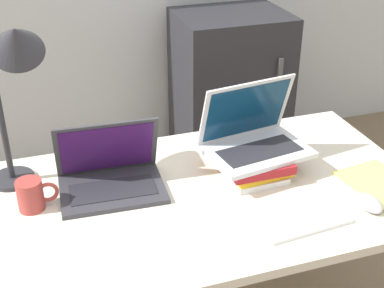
{
  "coord_description": "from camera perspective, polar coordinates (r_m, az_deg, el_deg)",
  "views": [
    {
      "loc": [
        -0.5,
        -0.93,
        1.68
      ],
      "look_at": [
        -0.06,
        0.4,
        0.91
      ],
      "focal_mm": 50.0,
      "sensor_mm": 36.0,
      "label": 1
    }
  ],
  "objects": [
    {
      "name": "desk",
      "position": [
        1.76,
        1.78,
        -7.12
      ],
      "size": [
        1.38,
        0.8,
        0.73
      ],
      "color": "beige",
      "rests_on": "ground_plane"
    },
    {
      "name": "laptop_left",
      "position": [
        1.72,
        -8.68,
        -3.34
      ],
      "size": [
        0.34,
        0.25,
        0.23
      ],
      "color": "#333338",
      "rests_on": "desk"
    },
    {
      "name": "book_stack",
      "position": [
        1.79,
        6.36,
        -1.96
      ],
      "size": [
        0.22,
        0.25,
        0.07
      ],
      "color": "white",
      "rests_on": "desk"
    },
    {
      "name": "laptop_on_books",
      "position": [
        1.78,
        6.59,
        0.72
      ],
      "size": [
        0.36,
        0.28,
        0.23
      ],
      "color": "silver",
      "rests_on": "book_stack"
    },
    {
      "name": "wireless_keyboard",
      "position": [
        1.6,
        11.91,
        -8.16
      ],
      "size": [
        0.28,
        0.13,
        0.01
      ],
      "color": "white",
      "rests_on": "desk"
    },
    {
      "name": "mouse",
      "position": [
        1.71,
        18.4,
        -5.99
      ],
      "size": [
        0.06,
        0.1,
        0.03
      ],
      "color": "#B2B2B7",
      "rests_on": "desk"
    },
    {
      "name": "mug",
      "position": [
        1.68,
        -16.73,
        -5.22
      ],
      "size": [
        0.12,
        0.08,
        0.1
      ],
      "color": "#9E3833",
      "rests_on": "desk"
    },
    {
      "name": "desk_lamp",
      "position": [
        1.65,
        -18.42,
        8.5
      ],
      "size": [
        0.23,
        0.2,
        0.57
      ],
      "color": "#28282D",
      "rests_on": "desk"
    },
    {
      "name": "mini_fridge",
      "position": [
        3.07,
        4.01,
        5.38
      ],
      "size": [
        0.59,
        0.5,
        0.93
      ],
      "color": "#232328",
      "rests_on": "ground_plane"
    }
  ]
}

